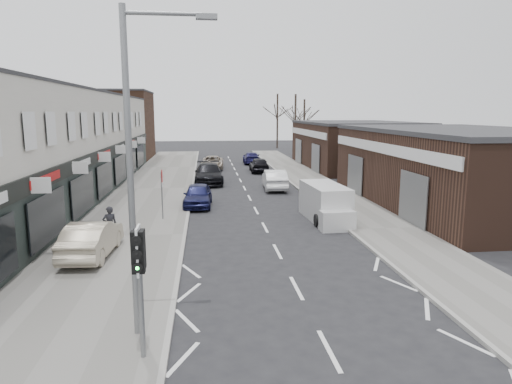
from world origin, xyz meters
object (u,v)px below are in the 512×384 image
object	(u,v)px
white_van	(326,204)
parked_car_left_a	(198,195)
traffic_light	(139,262)
parked_car_left_b	(209,174)
parked_car_right_c	(251,158)
parked_car_left_c	(212,163)
parked_car_right_a	(275,179)
pedestrian	(110,225)
sedan_on_pavement	(92,239)
street_lamp	(137,158)
parked_car_right_b	(259,165)
warning_sign	(162,180)

from	to	relation	value
white_van	parked_car_left_a	bearing A→B (deg)	143.89
traffic_light	parked_car_left_b	xyz separation A→B (m)	(1.74, 26.65, -1.62)
traffic_light	parked_car_right_c	xyz separation A→B (m)	(6.60, 40.52, -1.77)
white_van	parked_car_left_b	size ratio (longest dim) A/B	0.91
parked_car_left_c	parked_car_right_a	size ratio (longest dim) A/B	1.04
pedestrian	sedan_on_pavement	bearing A→B (deg)	57.80
traffic_light	parked_car_right_c	distance (m)	41.09
parked_car_left_b	parked_car_left_a	bearing A→B (deg)	-95.15
parked_car_left_c	white_van	bearing A→B (deg)	-72.91
parked_car_left_c	parked_car_right_c	distance (m)	6.19
street_lamp	parked_car_left_c	world-z (taller)	street_lamp
traffic_light	parked_car_right_a	world-z (taller)	traffic_light
pedestrian	white_van	bearing A→B (deg)	178.65
traffic_light	parked_car_left_a	distance (m)	17.72
street_lamp	sedan_on_pavement	distance (m)	8.17
sedan_on_pavement	parked_car_right_c	xyz separation A→B (m)	(9.56, 32.65, -0.18)
parked_car_left_a	parked_car_right_b	size ratio (longest dim) A/B	0.98
white_van	parked_car_right_b	bearing A→B (deg)	90.21
parked_car_left_b	parked_car_left_c	distance (m)	9.54
street_lamp	parked_car_right_c	xyz separation A→B (m)	(6.73, 39.30, -3.98)
parked_car_right_c	street_lamp	bearing A→B (deg)	82.52
white_van	parked_car_right_a	xyz separation A→B (m)	(-1.20, 10.04, -0.16)
sedan_on_pavement	parked_car_left_a	world-z (taller)	sedan_on_pavement
white_van	sedan_on_pavement	bearing A→B (deg)	-156.85
traffic_light	pedestrian	world-z (taller)	traffic_light
pedestrian	parked_car_right_a	world-z (taller)	pedestrian
traffic_light	parked_car_left_a	world-z (taller)	traffic_light
parked_car_left_b	parked_car_right_a	distance (m)	5.93
sedan_on_pavement	parked_car_right_a	bearing A→B (deg)	-119.04
traffic_light	street_lamp	world-z (taller)	street_lamp
parked_car_right_b	pedestrian	bearing A→B (deg)	70.11
white_van	parked_car_right_c	world-z (taller)	white_van
parked_car_right_c	pedestrian	bearing A→B (deg)	75.65
parked_car_right_a	parked_car_right_c	world-z (taller)	parked_car_right_a
warning_sign	pedestrian	xyz separation A→B (m)	(-1.85, -4.44, -1.27)
warning_sign	parked_car_left_c	distance (m)	22.41
pedestrian	parked_car_left_a	world-z (taller)	pedestrian
warning_sign	parked_car_right_a	world-z (taller)	warning_sign
warning_sign	white_van	distance (m)	8.70
street_lamp	parked_car_left_b	size ratio (longest dim) A/B	1.46
street_lamp	parked_car_right_c	size ratio (longest dim) A/B	1.81
warning_sign	white_van	bearing A→B (deg)	-5.40
parked_car_left_b	parked_car_left_c	bearing A→B (deg)	86.88
warning_sign	sedan_on_pavement	xyz separation A→B (m)	(-2.20, -6.15, -1.38)
street_lamp	parked_car_right_b	distance (m)	32.94
sedan_on_pavement	white_van	bearing A→B (deg)	-150.79
traffic_light	parked_car_left_a	xyz separation A→B (m)	(1.00, 17.60, -1.72)
white_van	parked_car_right_b	world-z (taller)	white_van
pedestrian	parked_car_left_b	distance (m)	17.62
parked_car_left_a	parked_car_left_b	distance (m)	9.08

